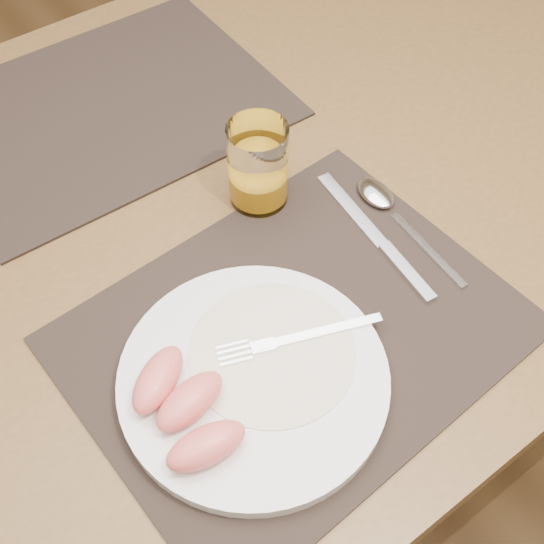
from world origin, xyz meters
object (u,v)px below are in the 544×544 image
(placemat_far, at_px, (108,107))
(juice_glass, at_px, (258,168))
(table, at_px, (202,245))
(knife, at_px, (383,245))
(fork, at_px, (286,341))
(placemat_near, at_px, (294,333))
(spoon, at_px, (383,201))
(plate, at_px, (254,379))

(placemat_far, height_order, juice_glass, juice_glass)
(table, distance_m, knife, 0.25)
(fork, xyz_separation_m, juice_glass, (0.10, 0.19, 0.03))
(placemat_far, bearing_deg, placemat_near, -91.84)
(spoon, bearing_deg, fork, -156.94)
(juice_glass, bearing_deg, fork, -118.32)
(placemat_near, distance_m, placemat_far, 0.44)
(table, xyz_separation_m, spoon, (0.18, -0.14, 0.09))
(plate, bearing_deg, knife, 13.78)
(fork, relative_size, knife, 0.77)
(table, bearing_deg, juice_glass, -31.59)
(placemat_near, relative_size, plate, 1.67)
(knife, height_order, juice_glass, juice_glass)
(fork, distance_m, spoon, 0.24)
(plate, xyz_separation_m, spoon, (0.27, 0.10, -0.00))
(knife, xyz_separation_m, juice_glass, (-0.07, 0.15, 0.05))
(placemat_far, relative_size, knife, 2.04)
(spoon, relative_size, juice_glass, 1.78)
(placemat_near, distance_m, fork, 0.03)
(placemat_near, xyz_separation_m, knife, (0.15, 0.03, 0.00))
(placemat_near, relative_size, juice_glass, 4.18)
(spoon, distance_m, juice_glass, 0.16)
(placemat_far, relative_size, juice_glass, 4.18)
(fork, height_order, knife, fork)
(placemat_near, distance_m, knife, 0.16)
(placemat_far, distance_m, fork, 0.45)
(placemat_near, height_order, plate, plate)
(fork, bearing_deg, knife, 14.00)
(juice_glass, bearing_deg, spoon, -41.14)
(placemat_near, relative_size, fork, 2.66)
(spoon, bearing_deg, plate, -158.69)
(placemat_near, bearing_deg, table, 85.31)
(spoon, bearing_deg, knife, -131.62)
(placemat_far, bearing_deg, knife, -71.21)
(fork, relative_size, spoon, 0.88)
(table, bearing_deg, knife, -54.39)
(plate, bearing_deg, placemat_far, 79.83)
(table, relative_size, placemat_near, 3.11)
(knife, bearing_deg, fork, -166.00)
(juice_glass, bearing_deg, table, 148.41)
(fork, bearing_deg, juice_glass, 61.68)
(plate, xyz_separation_m, fork, (0.05, 0.01, 0.01))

